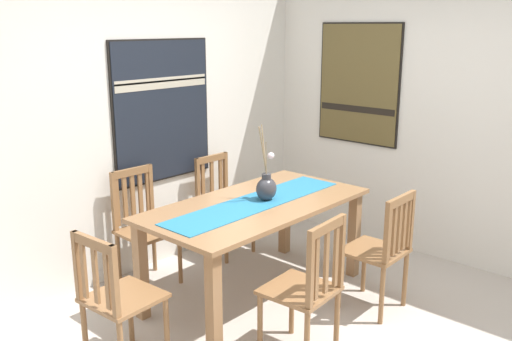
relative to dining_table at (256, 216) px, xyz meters
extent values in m
cube|color=#B2A89E|center=(-0.12, -0.70, -0.68)|extent=(6.40, 6.40, 0.03)
cube|color=silver|center=(-0.12, 1.16, 0.68)|extent=(6.40, 0.12, 2.70)
cube|color=silver|center=(1.74, -0.70, 0.68)|extent=(0.12, 6.40, 2.70)
cube|color=#8E6642|center=(0.00, 0.00, 0.10)|extent=(1.82, 0.92, 0.03)
cube|color=#8E6642|center=(-0.83, -0.38, -0.29)|extent=(0.08, 0.08, 0.74)
cube|color=#8E6642|center=(0.83, -0.38, -0.29)|extent=(0.08, 0.08, 0.74)
cube|color=#8E6642|center=(-0.83, 0.38, -0.29)|extent=(0.08, 0.08, 0.74)
cube|color=#8E6642|center=(0.83, 0.38, -0.29)|extent=(0.08, 0.08, 0.74)
cube|color=#236B93|center=(0.00, 0.00, 0.12)|extent=(1.67, 0.36, 0.01)
ellipsoid|color=#333338|center=(0.10, -0.02, 0.20)|extent=(0.18, 0.15, 0.18)
cylinder|color=#333338|center=(0.10, -0.02, 0.31)|extent=(0.07, 0.07, 0.04)
cylinder|color=#997F5B|center=(0.11, 0.02, 0.48)|extent=(0.04, 0.08, 0.31)
cylinder|color=#997F5B|center=(0.04, -0.03, 0.52)|extent=(0.13, 0.04, 0.39)
cylinder|color=#997F5B|center=(0.11, 0.01, 0.51)|extent=(0.03, 0.08, 0.38)
cylinder|color=#997F5B|center=(0.06, -0.05, 0.46)|extent=(0.08, 0.07, 0.27)
sphere|color=silver|center=(0.15, -0.02, 0.46)|extent=(0.05, 0.05, 0.05)
cube|color=brown|center=(-0.43, -0.76, -0.21)|extent=(0.45, 0.45, 0.03)
cylinder|color=brown|center=(-0.62, -0.60, -0.44)|extent=(0.04, 0.04, 0.45)
cylinder|color=brown|center=(-0.26, -0.57, -0.44)|extent=(0.04, 0.04, 0.45)
cylinder|color=brown|center=(-0.24, -0.93, -0.44)|extent=(0.04, 0.04, 0.45)
cube|color=brown|center=(-0.60, -0.96, 0.05)|extent=(0.04, 0.04, 0.49)
cube|color=brown|center=(-0.24, -0.94, 0.05)|extent=(0.04, 0.04, 0.49)
cube|color=brown|center=(-0.42, -0.95, 0.27)|extent=(0.38, 0.06, 0.06)
cube|color=brown|center=(-0.53, -0.96, 0.04)|extent=(0.04, 0.02, 0.40)
cube|color=brown|center=(-0.42, -0.95, 0.04)|extent=(0.04, 0.02, 0.40)
cube|color=brown|center=(-0.30, -0.95, 0.04)|extent=(0.04, 0.02, 0.40)
cube|color=brown|center=(0.45, 0.78, -0.21)|extent=(0.42, 0.42, 0.03)
cylinder|color=brown|center=(0.63, 0.60, -0.44)|extent=(0.04, 0.04, 0.45)
cylinder|color=brown|center=(0.27, 0.61, -0.44)|extent=(0.04, 0.04, 0.45)
cylinder|color=brown|center=(0.63, 0.96, -0.44)|extent=(0.04, 0.04, 0.45)
cylinder|color=brown|center=(0.27, 0.97, -0.44)|extent=(0.04, 0.04, 0.45)
cube|color=brown|center=(0.63, 0.97, 0.03)|extent=(0.04, 0.04, 0.45)
cube|color=brown|center=(0.27, 0.98, 0.03)|extent=(0.04, 0.04, 0.45)
cube|color=brown|center=(0.45, 0.97, 0.22)|extent=(0.38, 0.04, 0.06)
cube|color=brown|center=(0.57, 0.97, 0.02)|extent=(0.04, 0.02, 0.36)
cube|color=brown|center=(0.45, 0.97, 0.02)|extent=(0.04, 0.02, 0.36)
cube|color=brown|center=(0.34, 0.98, 0.02)|extent=(0.04, 0.02, 0.36)
cube|color=brown|center=(0.45, -0.79, -0.21)|extent=(0.42, 0.42, 0.03)
cylinder|color=brown|center=(0.27, -0.62, -0.44)|extent=(0.04, 0.04, 0.45)
cylinder|color=brown|center=(0.63, -0.61, -0.44)|extent=(0.04, 0.04, 0.45)
cylinder|color=brown|center=(0.27, -0.97, -0.44)|extent=(0.04, 0.04, 0.45)
cylinder|color=brown|center=(0.63, -0.97, -0.44)|extent=(0.04, 0.04, 0.45)
cube|color=brown|center=(0.27, -0.98, 0.04)|extent=(0.04, 0.04, 0.46)
cube|color=brown|center=(0.63, -0.98, 0.04)|extent=(0.04, 0.04, 0.46)
cube|color=brown|center=(0.45, -0.98, 0.24)|extent=(0.38, 0.04, 0.06)
cube|color=brown|center=(0.30, -0.98, 0.02)|extent=(0.04, 0.02, 0.37)
cube|color=brown|center=(0.37, -0.98, 0.02)|extent=(0.04, 0.02, 0.37)
cube|color=brown|center=(0.45, -0.98, 0.02)|extent=(0.04, 0.02, 0.37)
cube|color=brown|center=(0.53, -0.98, 0.02)|extent=(0.04, 0.02, 0.37)
cube|color=brown|center=(0.60, -0.98, 0.02)|extent=(0.04, 0.02, 0.37)
cube|color=brown|center=(-1.25, -0.01, -0.21)|extent=(0.45, 0.45, 0.03)
cylinder|color=brown|center=(-1.08, 0.18, -0.44)|extent=(0.04, 0.04, 0.45)
cylinder|color=brown|center=(-1.05, -0.18, -0.44)|extent=(0.04, 0.04, 0.45)
cylinder|color=brown|center=(-1.44, 0.16, -0.44)|extent=(0.04, 0.04, 0.45)
cube|color=brown|center=(-1.45, 0.15, 0.03)|extent=(0.04, 0.04, 0.44)
cube|color=brown|center=(-1.42, -0.20, 0.03)|extent=(0.04, 0.04, 0.44)
cube|color=brown|center=(-1.44, -0.02, 0.22)|extent=(0.06, 0.38, 0.06)
cube|color=brown|center=(-1.44, 0.09, 0.01)|extent=(0.02, 0.04, 0.35)
cube|color=brown|center=(-1.44, -0.02, 0.01)|extent=(0.02, 0.04, 0.35)
cube|color=brown|center=(-1.43, -0.14, 0.01)|extent=(0.02, 0.04, 0.35)
cube|color=brown|center=(-0.45, 0.79, -0.21)|extent=(0.43, 0.43, 0.03)
cylinder|color=brown|center=(-0.27, 0.61, -0.44)|extent=(0.04, 0.04, 0.45)
cylinder|color=brown|center=(-0.63, 0.62, -0.44)|extent=(0.04, 0.04, 0.45)
cylinder|color=brown|center=(-0.26, 0.97, -0.44)|extent=(0.04, 0.04, 0.45)
cylinder|color=brown|center=(-0.62, 0.98, -0.44)|extent=(0.04, 0.04, 0.45)
cube|color=brown|center=(-0.26, 0.98, 0.05)|extent=(0.04, 0.04, 0.49)
cube|color=brown|center=(-0.62, 0.99, 0.05)|extent=(0.04, 0.04, 0.49)
cube|color=brown|center=(-0.44, 0.98, 0.27)|extent=(0.38, 0.04, 0.06)
cube|color=brown|center=(-0.29, 0.98, 0.04)|extent=(0.04, 0.02, 0.40)
cube|color=brown|center=(-0.37, 0.98, 0.04)|extent=(0.04, 0.02, 0.40)
cube|color=brown|center=(-0.44, 0.98, 0.04)|extent=(0.04, 0.02, 0.40)
cube|color=brown|center=(-0.52, 0.98, 0.04)|extent=(0.04, 0.02, 0.40)
cube|color=brown|center=(-0.59, 0.99, 0.04)|extent=(0.04, 0.02, 0.40)
cube|color=black|center=(-0.01, 1.10, 0.71)|extent=(1.03, 0.04, 1.23)
cube|color=black|center=(-0.01, 1.08, 0.71)|extent=(1.00, 0.01, 1.20)
cube|color=#B2A893|center=(-0.01, 1.07, 0.95)|extent=(0.97, 0.00, 0.07)
cube|color=#B2A893|center=(-0.01, 1.07, 0.99)|extent=(0.97, 0.00, 0.04)
cube|color=black|center=(1.68, 0.16, 0.88)|extent=(0.04, 0.89, 1.16)
cube|color=brown|center=(1.66, 0.16, 0.88)|extent=(0.01, 0.86, 1.13)
cube|color=black|center=(1.65, 0.16, 0.64)|extent=(0.00, 0.83, 0.06)
camera|label=1|loc=(-3.01, -2.71, 1.44)|focal=38.71mm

